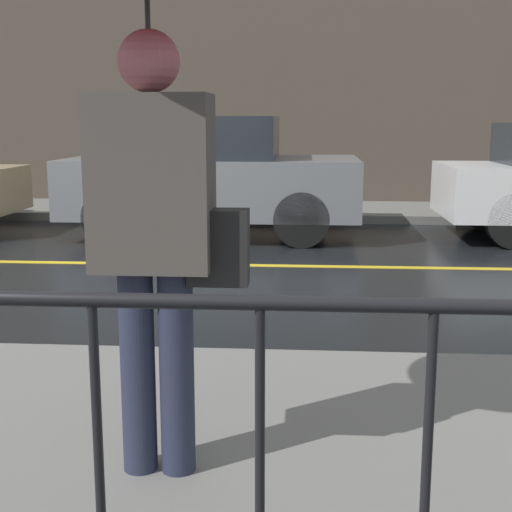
{
  "coord_description": "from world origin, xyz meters",
  "views": [
    {
      "loc": [
        2.04,
        -7.6,
        1.57
      ],
      "look_at": [
        1.67,
        -2.46,
        0.58
      ],
      "focal_mm": 50.0,
      "sensor_mm": 36.0,
      "label": 1
    }
  ],
  "objects": [
    {
      "name": "building_storefront",
      "position": [
        0.0,
        5.42,
        3.13
      ],
      "size": [
        28.0,
        0.3,
        6.25
      ],
      "color": "#4C4238",
      "rests_on": "ground_plane"
    },
    {
      "name": "pedestrian",
      "position": [
        1.44,
        -4.86,
        1.79
      ],
      "size": [
        0.99,
        0.99,
        2.18
      ],
      "rotation": [
        0.0,
        0.0,
        3.14
      ],
      "color": "#23283D",
      "rests_on": "sidewalk_near"
    },
    {
      "name": "sidewalk_far",
      "position": [
        0.0,
        4.26,
        0.06
      ],
      "size": [
        28.0,
        2.02,
        0.13
      ],
      "color": "slate",
      "rests_on": "ground_plane"
    },
    {
      "name": "lane_marking",
      "position": [
        0.0,
        0.0,
        0.0
      ],
      "size": [
        25.2,
        0.12,
        0.01
      ],
      "color": "gold",
      "rests_on": "ground_plane"
    },
    {
      "name": "ground_plane",
      "position": [
        0.0,
        0.0,
        0.0
      ],
      "size": [
        80.0,
        80.0,
        0.0
      ],
      "primitive_type": "plane",
      "color": "black"
    },
    {
      "name": "car_grey",
      "position": [
        0.72,
        2.05,
        0.82
      ],
      "size": [
        3.9,
        1.95,
        1.61
      ],
      "color": "slate",
      "rests_on": "ground_plane"
    }
  ]
}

